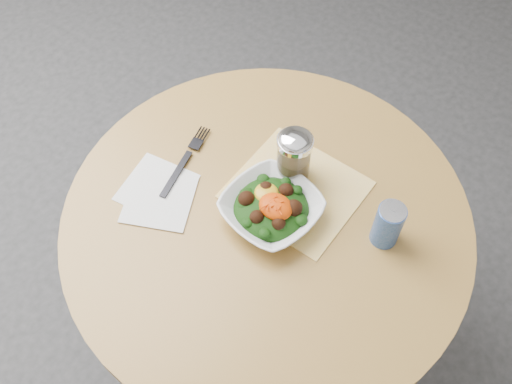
% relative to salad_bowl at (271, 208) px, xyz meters
% --- Properties ---
extents(ground, '(6.00, 6.00, 0.00)m').
position_rel_salad_bowl_xyz_m(ground, '(-0.01, -0.01, -0.78)').
color(ground, '#2C2B2E').
rests_on(ground, ground).
extents(table, '(0.90, 0.90, 0.75)m').
position_rel_salad_bowl_xyz_m(table, '(-0.01, -0.01, -0.23)').
color(table, black).
rests_on(table, ground).
extents(cloth_napkin, '(0.27, 0.25, 0.00)m').
position_rel_salad_bowl_xyz_m(cloth_napkin, '(0.01, 0.09, -0.03)').
color(cloth_napkin, '#EEA40C').
rests_on(cloth_napkin, table).
extents(paper_napkins, '(0.21, 0.20, 0.00)m').
position_rel_salad_bowl_xyz_m(paper_napkins, '(-0.24, -0.11, -0.03)').
color(paper_napkins, silver).
rests_on(paper_napkins, table).
extents(salad_bowl, '(0.23, 0.23, 0.08)m').
position_rel_salad_bowl_xyz_m(salad_bowl, '(0.00, 0.00, 0.00)').
color(salad_bowl, white).
rests_on(salad_bowl, table).
extents(fork, '(0.07, 0.22, 0.00)m').
position_rel_salad_bowl_xyz_m(fork, '(-0.25, 0.00, -0.02)').
color(fork, black).
rests_on(fork, table).
extents(spice_shaker, '(0.08, 0.08, 0.14)m').
position_rel_salad_bowl_xyz_m(spice_shaker, '(-0.02, 0.12, 0.04)').
color(spice_shaker, silver).
rests_on(spice_shaker, table).
extents(beverage_can, '(0.06, 0.06, 0.11)m').
position_rel_salad_bowl_xyz_m(beverage_can, '(0.23, 0.09, 0.03)').
color(beverage_can, navy).
rests_on(beverage_can, table).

